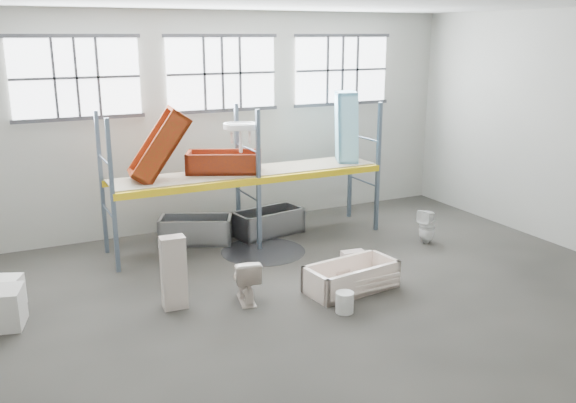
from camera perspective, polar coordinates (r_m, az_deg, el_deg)
floor at (r=10.85m, az=3.54°, el=-9.31°), size 12.00×10.00×0.10m
wall_back at (r=14.59m, az=-6.21°, el=7.51°), size 12.00×0.10×5.00m
window_left at (r=13.62m, az=-19.16°, el=10.86°), size 2.60×0.04×1.60m
window_mid at (r=14.38m, az=-6.19°, el=11.80°), size 2.60×0.04×1.60m
window_right at (r=15.76m, az=5.05°, el=12.14°), size 2.60×0.04×1.60m
rack_upright_la at (r=11.97m, az=-16.05°, el=0.38°), size 0.08×0.08×3.00m
rack_upright_lb at (r=13.12m, az=-17.01°, el=1.59°), size 0.08×0.08×3.00m
rack_upright_ma at (r=12.80m, az=-2.76°, el=1.92°), size 0.08×0.08×3.00m
rack_upright_mb at (r=13.89m, az=-4.74°, el=2.95°), size 0.08×0.08×3.00m
rack_upright_ra at (r=14.23m, az=8.40°, el=3.15°), size 0.08×0.08×3.00m
rack_upright_rb at (r=15.21m, az=5.85°, el=4.02°), size 0.08×0.08×3.00m
rack_beam_front at (r=12.80m, az=-2.76°, el=1.92°), size 6.00×0.10×0.14m
rack_beam_back at (r=13.89m, az=-4.74°, el=2.95°), size 6.00×0.10×0.14m
shelf_deck at (r=13.33m, az=-3.80°, el=2.80°), size 5.90×1.10×0.03m
wet_patch at (r=13.06m, az=-2.33°, el=-4.66°), size 1.80×1.80×0.00m
bathtub_beige at (r=11.15m, az=5.92°, el=-6.99°), size 1.76×0.99×0.49m
cistern_spare at (r=11.78m, az=6.07°, el=-5.58°), size 0.46×0.27×0.42m
sink_in_tub at (r=11.53m, az=4.83°, el=-6.66°), size 0.45×0.45×0.15m
toilet_beige at (r=10.61m, az=-3.98°, el=-7.27°), size 0.60×0.85×0.80m
cistern_tall at (r=10.43m, az=-10.63°, el=-6.54°), size 0.42×0.29×1.26m
toilet_white at (r=13.80m, az=12.84°, el=-2.27°), size 0.44×0.43×0.77m
steel_tub_left at (r=13.68m, az=-8.60°, el=-2.62°), size 1.73×1.32×0.58m
steel_tub_right at (r=14.07m, az=-1.85°, el=-1.93°), size 1.67×0.98×0.58m
rust_tub_flat at (r=13.20m, az=-5.99°, el=3.69°), size 1.75×1.34×0.45m
rust_tub_tilted at (r=12.63m, az=-11.94°, el=5.10°), size 1.36×0.90×1.56m
sink_on_shelf at (r=12.94m, az=-4.42°, el=4.73°), size 0.87×0.78×0.63m
blue_tub_upright at (r=14.31m, az=5.47°, el=6.95°), size 0.78×0.90×1.64m
bucket at (r=10.30m, az=5.31°, el=-9.36°), size 0.33×0.33×0.35m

